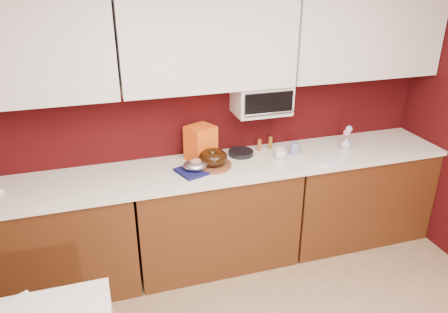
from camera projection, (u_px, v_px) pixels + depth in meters
name	position (u px, v px, depth m)	size (l,w,h in m)	color
wall_back	(204.00, 113.00, 3.61)	(4.00, 0.02, 2.50)	#3A0709
base_cabinet_left	(46.00, 244.00, 3.31)	(1.31, 0.58, 0.86)	#4E270F
base_cabinet_center	(215.00, 217.00, 3.67)	(1.31, 0.58, 0.86)	#4E270F
base_cabinet_right	(353.00, 194.00, 4.03)	(1.31, 0.58, 0.86)	#4E270F
countertop	(214.00, 168.00, 3.49)	(4.00, 0.62, 0.04)	white
upper_cabinet_left	(12.00, 52.00, 2.86)	(1.31, 0.33, 0.70)	white
upper_cabinet_center	(208.00, 42.00, 3.22)	(1.31, 0.33, 0.70)	white
upper_cabinet_right	(364.00, 34.00, 3.58)	(1.31, 0.33, 0.70)	white
toaster_oven	(261.00, 98.00, 3.55)	(0.45, 0.30, 0.25)	white
toaster_oven_door	(269.00, 104.00, 3.41)	(0.40, 0.02, 0.18)	black
toaster_oven_handle	(269.00, 113.00, 3.43)	(0.02, 0.02, 0.42)	silver
cake_base	(213.00, 165.00, 3.46)	(0.29, 0.29, 0.03)	brown
bundt_cake	(213.00, 158.00, 3.43)	(0.23, 0.23, 0.09)	black
navy_towel	(196.00, 170.00, 3.39)	(0.27, 0.23, 0.02)	#131447
foil_ham_nest	(196.00, 165.00, 3.37)	(0.20, 0.17, 0.07)	silver
roasted_ham	(196.00, 162.00, 3.36)	(0.10, 0.08, 0.06)	#AE694F
pandoro_box	(201.00, 143.00, 3.54)	(0.21, 0.19, 0.29)	red
dark_pan	(241.00, 153.00, 3.68)	(0.21, 0.21, 0.04)	black
coffee_mug	(281.00, 153.00, 3.60)	(0.09, 0.09, 0.10)	white
blue_jar	(295.00, 148.00, 3.69)	(0.08, 0.08, 0.10)	navy
flower_vase	(346.00, 143.00, 3.79)	(0.07, 0.07, 0.11)	silver
flower_pink	(347.00, 133.00, 3.75)	(0.06, 0.06, 0.06)	pink
flower_blue	(349.00, 129.00, 3.77)	(0.06, 0.06, 0.06)	#98B8F3
china_plate	(330.00, 161.00, 3.56)	(0.24, 0.24, 0.01)	white
amber_bottle	(259.00, 145.00, 3.75)	(0.03, 0.03, 0.10)	#97451B
egg_right	(0.00, 192.00, 3.04)	(0.06, 0.04, 0.04)	white
amber_bottle_tall	(270.00, 143.00, 3.78)	(0.03, 0.03, 0.11)	brown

